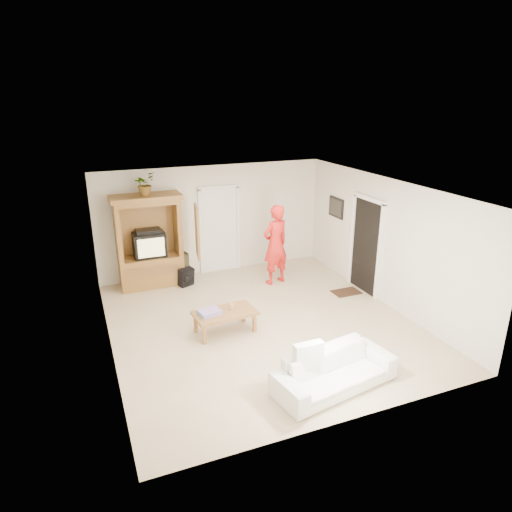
# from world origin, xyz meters

# --- Properties ---
(floor) EXTENTS (6.00, 6.00, 0.00)m
(floor) POSITION_xyz_m (0.00, 0.00, 0.00)
(floor) COLOR tan
(floor) RESTS_ON ground
(ceiling) EXTENTS (6.00, 6.00, 0.00)m
(ceiling) POSITION_xyz_m (0.00, 0.00, 2.60)
(ceiling) COLOR white
(ceiling) RESTS_ON floor
(wall_back) EXTENTS (5.50, 0.00, 5.50)m
(wall_back) POSITION_xyz_m (0.00, 3.00, 1.30)
(wall_back) COLOR silver
(wall_back) RESTS_ON floor
(wall_front) EXTENTS (5.50, 0.00, 5.50)m
(wall_front) POSITION_xyz_m (0.00, -3.00, 1.30)
(wall_front) COLOR silver
(wall_front) RESTS_ON floor
(wall_left) EXTENTS (0.00, 6.00, 6.00)m
(wall_left) POSITION_xyz_m (-2.75, 0.00, 1.30)
(wall_left) COLOR silver
(wall_left) RESTS_ON floor
(wall_right) EXTENTS (0.00, 6.00, 6.00)m
(wall_right) POSITION_xyz_m (2.75, 0.00, 1.30)
(wall_right) COLOR silver
(wall_right) RESTS_ON floor
(armoire) EXTENTS (1.82, 1.14, 2.10)m
(armoire) POSITION_xyz_m (-1.58, 2.66, 0.91)
(armoire) COLOR brown
(armoire) RESTS_ON floor
(door_back) EXTENTS (0.85, 0.05, 2.04)m
(door_back) POSITION_xyz_m (0.15, 2.97, 1.02)
(door_back) COLOR white
(door_back) RESTS_ON floor
(doorway_right) EXTENTS (0.05, 0.90, 2.04)m
(doorway_right) POSITION_xyz_m (2.73, 0.60, 1.02)
(doorway_right) COLOR black
(doorway_right) RESTS_ON floor
(framed_picture) EXTENTS (0.03, 0.60, 0.48)m
(framed_picture) POSITION_xyz_m (2.73, 1.90, 1.60)
(framed_picture) COLOR black
(framed_picture) RESTS_ON wall_right
(doormat) EXTENTS (0.60, 0.40, 0.02)m
(doormat) POSITION_xyz_m (2.30, 0.60, 0.01)
(doormat) COLOR #382316
(doormat) RESTS_ON floor
(plant) EXTENTS (0.58, 0.58, 0.49)m
(plant) POSITION_xyz_m (-1.60, 2.63, 2.35)
(plant) COLOR #4C7238
(plant) RESTS_ON armoire
(man) EXTENTS (0.77, 0.61, 1.85)m
(man) POSITION_xyz_m (1.07, 1.73, 0.92)
(man) COLOR red
(man) RESTS_ON floor
(sofa) EXTENTS (2.00, 1.06, 0.56)m
(sofa) POSITION_xyz_m (0.23, -2.28, 0.28)
(sofa) COLOR white
(sofa) RESTS_ON floor
(coffee_table) EXTENTS (1.16, 0.70, 0.42)m
(coffee_table) POSITION_xyz_m (-0.75, -0.07, 0.36)
(coffee_table) COLOR brown
(coffee_table) RESTS_ON floor
(towel) EXTENTS (0.43, 0.35, 0.08)m
(towel) POSITION_xyz_m (-1.03, -0.07, 0.46)
(towel) COLOR #E64CA7
(towel) RESTS_ON coffee_table
(candle) EXTENTS (0.08, 0.08, 0.10)m
(candle) POSITION_xyz_m (-0.59, -0.02, 0.47)
(candle) COLOR tan
(candle) RESTS_ON coffee_table
(backpack_black) EXTENTS (0.38, 0.31, 0.41)m
(backpack_black) POSITION_xyz_m (-0.89, 2.30, 0.20)
(backpack_black) COLOR black
(backpack_black) RESTS_ON floor
(backpack_olive) EXTENTS (0.40, 0.32, 0.67)m
(backpack_olive) POSITION_xyz_m (-0.93, 2.67, 0.34)
(backpack_olive) COLOR #47442B
(backpack_olive) RESTS_ON floor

